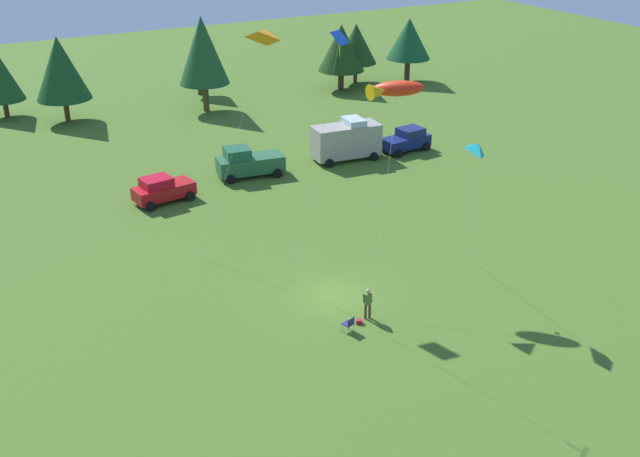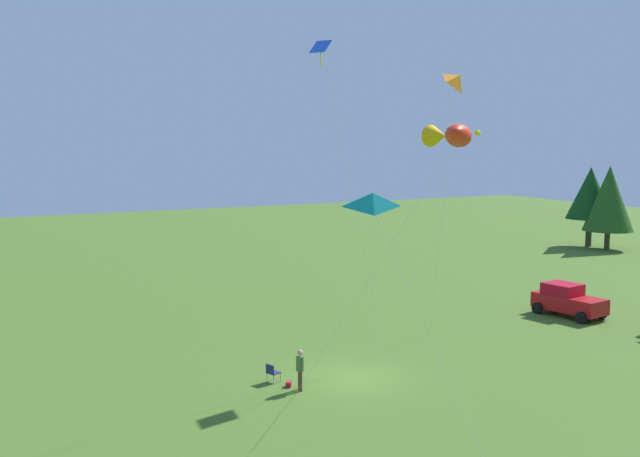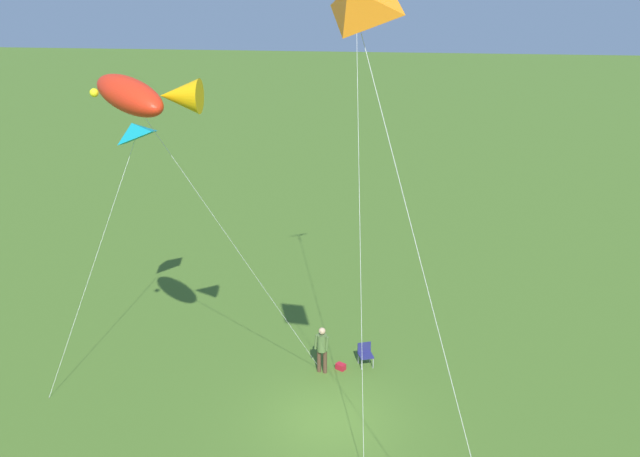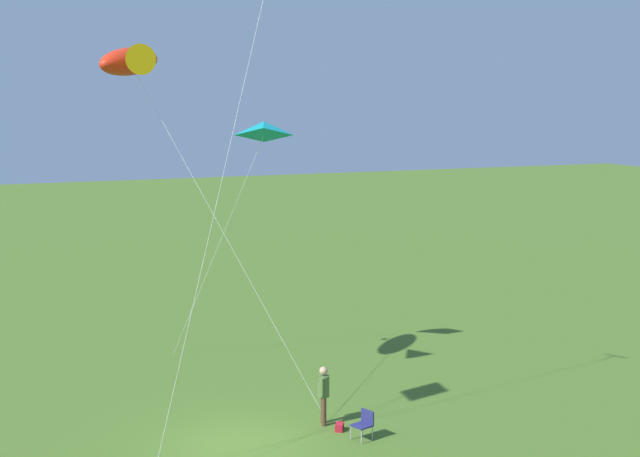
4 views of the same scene
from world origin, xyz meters
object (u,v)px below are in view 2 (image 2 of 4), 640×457
kite_delta_orange (460,81)px  person_kite_flyer (300,367)px  kite_delta_teal (373,201)px  car_red_sedan (568,300)px  backpack_on_grass (289,384)px  folding_chair (272,372)px  kite_diamond_blue (324,65)px  kite_large_fish (453,136)px

kite_delta_orange → person_kite_flyer: bearing=-82.2°
kite_delta_teal → kite_delta_orange: bearing=128.4°
person_kite_flyer → kite_delta_orange: kite_delta_orange is taller
kite_delta_orange → car_red_sedan: bearing=106.8°
backpack_on_grass → person_kite_flyer: bearing=20.1°
car_red_sedan → folding_chair: bearing=90.4°
kite_delta_orange → kite_diamond_blue: 7.29m
car_red_sedan → kite_delta_teal: 24.00m
car_red_sedan → kite_diamond_blue: 22.36m
person_kite_flyer → backpack_on_grass: 1.14m
folding_chair → car_red_sedan: (-3.05, 20.48, 0.46)m
folding_chair → kite_delta_orange: 15.82m
kite_large_fish → kite_delta_orange: kite_delta_orange is taller
car_red_sedan → kite_delta_orange: bearing=98.8°
person_kite_flyer → kite_delta_orange: size_ratio=0.13×
person_kite_flyer → backpack_on_grass: person_kite_flyer is taller
folding_chair → kite_large_fish: size_ratio=0.07×
backpack_on_grass → kite_diamond_blue: (-0.37, 1.91, 13.37)m
person_kite_flyer → car_red_sedan: car_red_sedan is taller
folding_chair → car_red_sedan: bearing=-10.1°
kite_delta_orange → kite_delta_teal: kite_delta_orange is taller
folding_chair → kite_delta_teal: size_ratio=0.09×
person_kite_flyer → car_red_sedan: size_ratio=0.39×
folding_chair → kite_large_fish: (5.55, 5.13, 10.04)m
person_kite_flyer → kite_delta_teal: bearing=-78.1°
kite_diamond_blue → kite_delta_teal: bearing=-15.6°
person_kite_flyer → kite_delta_teal: size_ratio=0.20×
kite_delta_teal → car_red_sedan: bearing=117.8°
car_red_sedan → backpack_on_grass: bearing=92.9°
folding_chair → car_red_sedan: 20.71m
kite_large_fish → kite_delta_orange: 7.37m
backpack_on_grass → kite_diamond_blue: kite_diamond_blue is taller
folding_chair → car_red_sedan: size_ratio=0.19×
backpack_on_grass → kite_delta_teal: kite_delta_teal is taller
kite_large_fish → kite_diamond_blue: kite_diamond_blue is taller
folding_chair → backpack_on_grass: 0.99m
person_kite_flyer → kite_large_fish: bearing=-27.2°
folding_chair → kite_diamond_blue: 13.20m
kite_large_fish → person_kite_flyer: bearing=-132.1°
kite_diamond_blue → person_kite_flyer: bearing=-58.7°
kite_delta_orange → kite_diamond_blue: size_ratio=0.94×
person_kite_flyer → kite_diamond_blue: 12.61m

